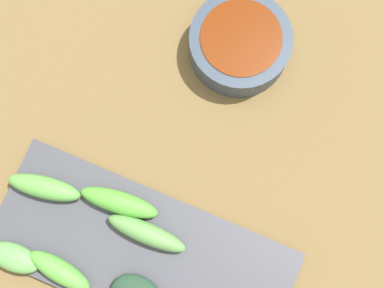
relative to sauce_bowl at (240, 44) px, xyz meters
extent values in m
cube|color=brown|center=(0.16, -0.03, -0.03)|extent=(2.10, 2.10, 0.02)
cylinder|color=#374456|center=(0.00, 0.00, 0.00)|extent=(0.12, 0.12, 0.04)
cylinder|color=maroon|center=(0.00, 0.00, 0.00)|extent=(0.10, 0.10, 0.03)
cube|color=#484851|center=(0.27, -0.01, -0.02)|extent=(0.14, 0.35, 0.01)
ellipsoid|color=#69A354|center=(0.25, -0.01, 0.00)|extent=(0.03, 0.10, 0.03)
ellipsoid|color=#63BB47|center=(0.33, -0.09, 0.00)|extent=(0.03, 0.08, 0.03)
ellipsoid|color=#6AAD5A|center=(0.33, -0.14, 0.00)|extent=(0.03, 0.06, 0.02)
ellipsoid|color=#65B14D|center=(0.25, -0.14, 0.00)|extent=(0.04, 0.09, 0.03)
ellipsoid|color=#5DB63F|center=(0.23, -0.06, 0.00)|extent=(0.04, 0.09, 0.03)
camera|label=1|loc=(0.23, 0.04, 0.60)|focal=49.01mm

